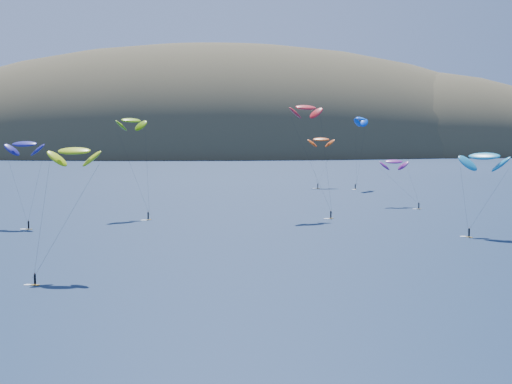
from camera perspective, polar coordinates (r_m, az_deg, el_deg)
The scene contains 9 objects.
island at distance 619.02m, azimuth -0.99°, elevation 2.17°, with size 730.00×300.00×210.00m.
kitesurfer_2 at distance 107.33m, azimuth -14.34°, elevation 3.18°, with size 8.76×11.99×19.82m.
kitesurfer_3 at distance 174.71m, azimuth -9.96°, elevation 5.64°, with size 9.38×14.61×25.22m.
kitesurfer_4 at distance 253.09m, azimuth 8.38°, elevation 5.82°, with size 8.87×10.91×27.01m.
kitesurfer_5 at distance 148.56m, azimuth 17.79°, elevation 2.74°, with size 10.29×10.28×18.27m.
kitesurfer_6 at distance 198.12m, azimuth 10.98°, elevation 2.39°, with size 8.35×11.88×14.09m.
kitesurfer_9 at distance 171.57m, azimuth 4.01°, elevation 6.74°, with size 10.47×10.53×28.41m.
kitesurfer_10 at distance 163.40m, azimuth -18.03°, elevation 3.66°, with size 9.01×11.45×19.99m.
kitesurfer_11 at distance 257.96m, azimuth 5.23°, elevation 4.20°, with size 9.56×11.03×19.61m.
Camera 1 is at (-12.29, -53.68, 21.02)m, focal length 50.00 mm.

